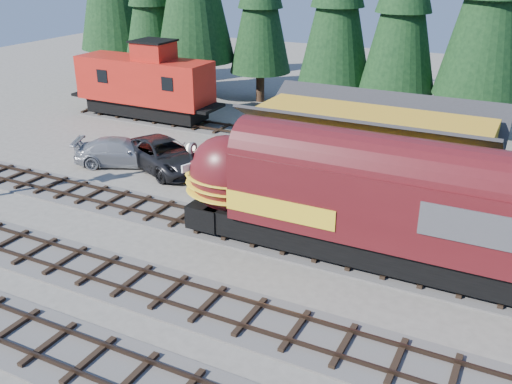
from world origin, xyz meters
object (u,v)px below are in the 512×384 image
at_px(pickup_truck_a, 164,155).
at_px(caboose, 145,84).
at_px(locomotive, 344,203).
at_px(pickup_truck_b, 122,152).
at_px(depot, 371,148).

bearing_deg(pickup_truck_a, caboose, 64.92).
bearing_deg(locomotive, pickup_truck_b, 163.33).
bearing_deg(depot, locomotive, -82.97).
distance_m(caboose, pickup_truck_a, 11.80).
height_order(pickup_truck_a, pickup_truck_b, pickup_truck_a).
xyz_separation_m(depot, caboose, (-20.24, 7.50, -0.14)).
xyz_separation_m(depot, pickup_truck_b, (-15.24, -1.69, -2.12)).
distance_m(depot, caboose, 21.58).
bearing_deg(pickup_truck_b, pickup_truck_a, -105.08).
xyz_separation_m(depot, locomotive, (0.80, -6.50, -0.40)).
relative_size(caboose, pickup_truck_b, 1.90).
relative_size(pickup_truck_a, pickup_truck_b, 1.16).
xyz_separation_m(pickup_truck_a, pickup_truck_b, (-2.78, -0.53, -0.09)).
relative_size(locomotive, caboose, 1.46).
xyz_separation_m(locomotive, caboose, (-21.04, 14.00, 0.26)).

